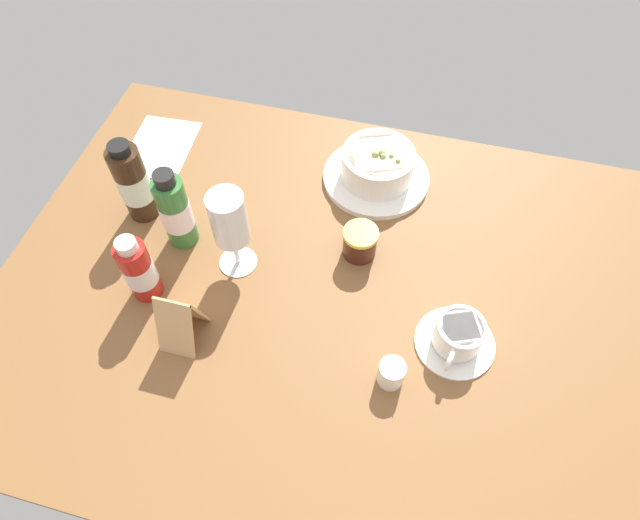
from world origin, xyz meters
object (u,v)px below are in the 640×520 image
jam_jar (360,242)px  sauce_bottle_red (139,270)px  cutlery_setting (158,149)px  coffee_cup (458,336)px  porridge_bowl (377,167)px  wine_glass (229,222)px  creamer_jug (392,373)px  menu_card (179,319)px  sauce_bottle_green (176,212)px  sauce_bottle_brown (134,183)px

jam_jar → sauce_bottle_red: size_ratio=0.44×
cutlery_setting → sauce_bottle_red: 34.07cm
coffee_cup → jam_jar: bearing=-36.6°
jam_jar → sauce_bottle_red: 36.76cm
porridge_bowl → jam_jar: porridge_bowl is taller
porridge_bowl → wine_glass: bearing=52.1°
cutlery_setting → coffee_cup: bearing=155.9°
creamer_jug → menu_card: menu_card is taller
sauce_bottle_red → sauce_bottle_green: size_ratio=0.84×
coffee_cup → wine_glass: bearing=-9.3°
sauce_bottle_red → menu_card: size_ratio=1.28×
porridge_bowl → menu_card: 46.51cm
coffee_cup → sauce_bottle_green: sauce_bottle_green is taller
cutlery_setting → jam_jar: (-44.84, 14.68, 2.68)cm
porridge_bowl → wine_glass: wine_glass is taller
porridge_bowl → wine_glass: (19.49, 25.08, 7.84)cm
wine_glass → sauce_bottle_red: 16.45cm
cutlery_setting → coffee_cup: size_ratio=1.41×
coffee_cup → sauce_bottle_green: (49.41, -8.81, 4.77)cm
sauce_bottle_red → menu_card: (-9.26, 6.15, -0.93)cm
creamer_jug → jam_jar: (9.56, -21.98, 0.58)cm
cutlery_setting → jam_jar: jam_jar is taller
porridge_bowl → creamer_jug: 40.95cm
wine_glass → coffee_cup: bearing=170.7°
sauce_bottle_red → jam_jar: bearing=-153.1°
cutlery_setting → creamer_jug: bearing=146.0°
cutlery_setting → sauce_bottle_green: size_ratio=1.10×
porridge_bowl → sauce_bottle_red: (32.18, 34.27, 2.83)cm
cutlery_setting → wine_glass: size_ratio=1.07×
sauce_bottle_red → sauce_bottle_brown: 17.61cm
jam_jar → coffee_cup: bearing=143.4°
wine_glass → menu_card: size_ratio=1.57×
cutlery_setting → sauce_bottle_red: sauce_bottle_red is taller
creamer_jug → sauce_bottle_green: 44.42cm
sauce_bottle_brown → menu_card: bearing=128.1°
wine_glass → cutlery_setting: bearing=-41.5°
sauce_bottle_green → porridge_bowl: bearing=-143.7°
wine_glass → sauce_bottle_brown: wine_glass is taller
wine_glass → sauce_bottle_red: bearing=35.9°
porridge_bowl → coffee_cup: bearing=121.0°
cutlery_setting → menu_card: (-21.45, 37.40, 5.09)cm
porridge_bowl → jam_jar: bearing=91.5°
menu_card → cutlery_setting: bearing=-60.2°
wine_glass → menu_card: (3.43, 15.35, -5.93)cm
creamer_jug → sauce_bottle_green: (40.64, -17.18, 5.12)cm
wine_glass → sauce_bottle_green: (11.12, -2.57, -3.80)cm
jam_jar → menu_card: menu_card is taller
porridge_bowl → wine_glass: size_ratio=1.20×
jam_jar → cutlery_setting: bearing=-18.1°
coffee_cup → creamer_jug: coffee_cup is taller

